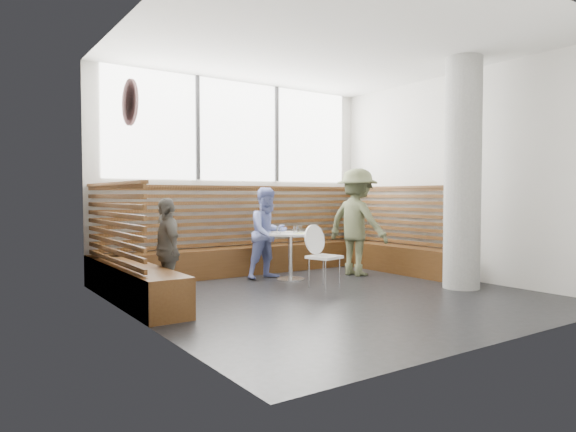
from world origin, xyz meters
TOP-DOWN VIEW (x-y plane):
  - room at (0.00, 0.00)m, footprint 5.00×5.00m
  - booth at (0.00, 1.77)m, footprint 5.00×2.50m
  - concrete_column at (1.85, -0.60)m, footprint 0.50×0.50m
  - wall_art at (-2.46, 0.40)m, footprint 0.03×0.50m
  - cafe_table at (0.26, 1.31)m, footprint 0.70×0.70m
  - cafe_chair at (0.28, 0.57)m, footprint 0.42×0.41m
  - adult_man at (1.42, 1.10)m, footprint 0.82×1.21m
  - child_back at (0.05, 1.62)m, footprint 0.73×0.59m
  - child_left at (-1.92, 0.79)m, footprint 0.39×0.77m
  - plate_near at (0.13, 1.46)m, footprint 0.21×0.21m
  - plate_far at (0.36, 1.49)m, footprint 0.18×0.18m
  - glass_left at (0.03, 1.30)m, footprint 0.07×0.07m
  - glass_mid at (0.31, 1.25)m, footprint 0.07×0.07m
  - glass_right at (0.47, 1.36)m, footprint 0.08×0.08m
  - menu_card at (0.35, 1.17)m, footprint 0.23×0.18m

SIDE VIEW (x-z plane):
  - booth at x=0.00m, z-range -0.31..1.13m
  - cafe_table at x=0.26m, z-range 0.16..0.88m
  - cafe_chair at x=0.28m, z-range 0.08..0.96m
  - child_left at x=-1.92m, z-range 0.00..1.27m
  - child_back at x=0.05m, z-range 0.00..1.42m
  - menu_card at x=0.35m, z-range 0.72..0.73m
  - plate_far at x=0.36m, z-range 0.72..0.73m
  - plate_near at x=0.13m, z-range 0.72..0.74m
  - glass_left at x=0.03m, z-range 0.72..0.83m
  - glass_mid at x=0.31m, z-range 0.72..0.83m
  - glass_right at x=0.47m, z-range 0.72..0.84m
  - adult_man at x=1.42m, z-range 0.00..1.73m
  - concrete_column at x=1.85m, z-range 0.00..3.20m
  - room at x=0.00m, z-range 0.00..3.20m
  - wall_art at x=-2.46m, z-range 2.05..2.55m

